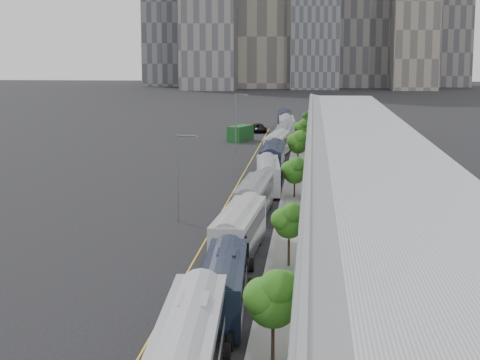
# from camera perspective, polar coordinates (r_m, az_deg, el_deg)

# --- Properties ---
(sidewalk) EXTENTS (10.00, 170.00, 0.12)m
(sidewalk) POSITION_cam_1_polar(r_m,az_deg,el_deg) (84.57, 6.24, -1.56)
(sidewalk) COLOR gray
(sidewalk) RESTS_ON ground
(lane_line) EXTENTS (0.12, 160.00, 0.02)m
(lane_line) POSITION_cam_1_polar(r_m,az_deg,el_deg) (85.02, -0.85, -1.48)
(lane_line) COLOR gold
(lane_line) RESTS_ON ground
(depot) EXTENTS (12.45, 160.40, 7.20)m
(depot) POSITION_cam_1_polar(r_m,az_deg,el_deg) (84.17, 9.00, 0.72)
(depot) COLOR gray
(depot) RESTS_ON ground
(bus_0) EXTENTS (3.51, 13.83, 4.00)m
(bus_0) POSITION_cam_1_polar(r_m,az_deg,el_deg) (38.15, -3.61, -12.42)
(bus_0) COLOR #A6A8B0
(bus_0) RESTS_ON ground
(bus_1) EXTENTS (3.08, 12.09, 3.50)m
(bus_1) POSITION_cam_1_polar(r_m,az_deg,el_deg) (48.79, -1.11, -7.80)
(bus_1) COLOR #161E32
(bus_1) RESTS_ON ground
(bus_2) EXTENTS (3.39, 13.25, 3.84)m
(bus_2) POSITION_cam_1_polar(r_m,az_deg,el_deg) (62.30, -0.04, -3.91)
(bus_2) COLOR #B9B9BB
(bus_2) RESTS_ON ground
(bus_3) EXTENTS (3.09, 12.57, 3.64)m
(bus_3) POSITION_cam_1_polar(r_m,az_deg,el_deg) (76.79, 1.04, -1.47)
(bus_3) COLOR gray
(bus_3) RESTS_ON ground
(bus_4) EXTENTS (3.42, 12.67, 3.66)m
(bus_4) POSITION_cam_1_polar(r_m,az_deg,el_deg) (90.58, 1.99, 0.16)
(bus_4) COLOR #9A9DA3
(bus_4) RESTS_ON ground
(bus_5) EXTENTS (2.93, 13.16, 3.84)m
(bus_5) POSITION_cam_1_polar(r_m,az_deg,el_deg) (104.33, 2.35, 1.40)
(bus_5) COLOR #171E34
(bus_5) RESTS_ON ground
(bus_6) EXTENTS (3.55, 12.71, 3.67)m
(bus_6) POSITION_cam_1_polar(r_m,az_deg,el_deg) (120.04, 2.66, 2.38)
(bus_6) COLOR silver
(bus_6) RESTS_ON ground
(bus_7) EXTENTS (2.76, 12.31, 3.59)m
(bus_7) POSITION_cam_1_polar(r_m,az_deg,el_deg) (132.04, 3.11, 2.98)
(bus_7) COLOR slate
(bus_7) RESTS_ON ground
(bus_8) EXTENTS (3.44, 13.69, 3.97)m
(bus_8) POSITION_cam_1_polar(r_m,az_deg,el_deg) (146.80, 3.33, 3.66)
(bus_8) COLOR #999CA2
(bus_8) RESTS_ON ground
(bus_9) EXTENTS (3.14, 13.42, 3.90)m
(bus_9) POSITION_cam_1_polar(r_m,az_deg,el_deg) (162.40, 3.20, 4.18)
(bus_9) COLOR #151E30
(bus_9) RESTS_ON ground
(tree_0) EXTENTS (2.62, 2.62, 5.09)m
(tree_0) POSITION_cam_1_polar(r_m,az_deg,el_deg) (40.13, 2.37, -8.16)
(tree_0) COLOR black
(tree_0) RESTS_ON ground
(tree_1) EXTENTS (2.18, 2.18, 4.68)m
(tree_1) POSITION_cam_1_polar(r_m,az_deg,el_deg) (58.49, 3.50, -2.84)
(tree_1) COLOR black
(tree_1) RESTS_ON ground
(tree_2) EXTENTS (2.46, 2.46, 4.39)m
(tree_2) POSITION_cam_1_polar(r_m,az_deg,el_deg) (86.34, 3.90, 0.78)
(tree_2) COLOR black
(tree_2) RESTS_ON ground
(tree_3) EXTENTS (2.69, 2.69, 5.31)m
(tree_3) POSITION_cam_1_polar(r_m,az_deg,el_deg) (106.64, 4.16, 2.81)
(tree_3) COLOR black
(tree_3) RESTS_ON ground
(tree_4) EXTENTS (2.26, 2.26, 4.65)m
(tree_4) POSITION_cam_1_polar(r_m,az_deg,el_deg) (130.10, 4.45, 3.75)
(tree_4) COLOR black
(tree_4) RESTS_ON ground
(tree_5) EXTENTS (1.16, 1.16, 3.79)m
(tree_5) POSITION_cam_1_polar(r_m,az_deg,el_deg) (155.69, 4.78, 4.49)
(tree_5) COLOR black
(tree_5) RESTS_ON ground
(street_lamp_near) EXTENTS (2.04, 0.22, 8.15)m
(street_lamp_near) POSITION_cam_1_polar(r_m,az_deg,el_deg) (73.95, -4.32, 0.62)
(street_lamp_near) COLOR #59595E
(street_lamp_near) RESTS_ON ground
(street_lamp_far) EXTENTS (2.04, 0.22, 9.17)m
(street_lamp_far) POSITION_cam_1_polar(r_m,az_deg,el_deg) (124.87, -0.23, 4.37)
(street_lamp_far) COLOR #59595E
(street_lamp_far) RESTS_ON ground
(shipping_container) EXTENTS (4.38, 6.46, 2.72)m
(shipping_container) POSITION_cam_1_polar(r_m,az_deg,el_deg) (141.26, 0.03, 3.33)
(shipping_container) COLOR #15441A
(shipping_container) RESTS_ON ground
(suv) EXTENTS (3.93, 6.46, 1.67)m
(suv) POSITION_cam_1_polar(r_m,az_deg,el_deg) (156.79, 1.31, 3.72)
(suv) COLOR black
(suv) RESTS_ON ground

